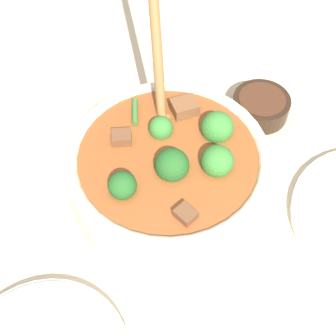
% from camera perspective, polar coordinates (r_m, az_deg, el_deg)
% --- Properties ---
extents(ground_plane, '(4.00, 4.00, 0.00)m').
position_cam_1_polar(ground_plane, '(0.60, 0.00, -2.98)').
color(ground_plane, '#C6B293').
extents(stew_bowl, '(0.24, 0.30, 0.27)m').
position_cam_1_polar(stew_bowl, '(0.56, 0.06, -0.17)').
color(stew_bowl, beige).
rests_on(stew_bowl, ground_plane).
extents(condiment_bowl, '(0.08, 0.08, 0.03)m').
position_cam_1_polar(condiment_bowl, '(0.68, 11.23, 7.47)').
color(condiment_bowl, black).
rests_on(condiment_bowl, ground_plane).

